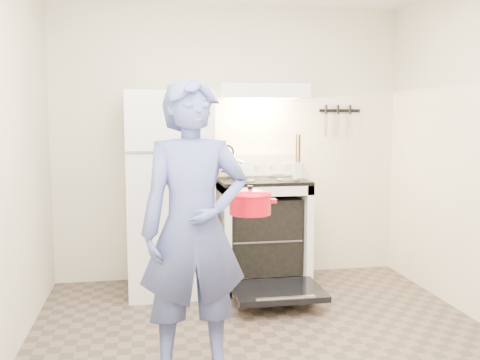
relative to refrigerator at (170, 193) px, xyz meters
name	(u,v)px	position (x,y,z in m)	size (l,w,h in m)	color
floor	(276,358)	(0.58, -1.45, -0.85)	(3.60, 3.60, 0.00)	brown
back_wall	(230,143)	(0.58, 0.35, 0.40)	(3.20, 0.02, 2.50)	beige
refrigerator	(170,193)	(0.00, 0.00, 0.00)	(0.70, 0.70, 1.70)	white
stove_body	(262,233)	(0.81, 0.02, -0.39)	(0.76, 0.65, 0.92)	white
cooktop	(262,180)	(0.81, 0.02, 0.09)	(0.76, 0.65, 0.03)	black
backsplash	(255,165)	(0.81, 0.31, 0.20)	(0.76, 0.07, 0.20)	white
oven_door	(278,291)	(0.81, -0.57, -0.72)	(0.70, 0.54, 0.04)	black
oven_rack	(262,236)	(0.81, 0.02, -0.41)	(0.60, 0.52, 0.01)	slate
range_hood	(261,92)	(0.81, 0.10, 0.86)	(0.76, 0.50, 0.12)	white
knife_strip	(340,111)	(1.63, 0.33, 0.70)	(0.40, 0.02, 0.03)	black
pizza_stone	(272,234)	(0.90, 0.02, -0.40)	(0.33, 0.33, 0.02)	#876548
tea_kettle	(227,162)	(0.51, 0.11, 0.25)	(0.24, 0.20, 0.30)	#BABBC0
utensil_jar	(298,170)	(1.07, -0.21, 0.20)	(0.09, 0.09, 0.13)	silver
person	(194,229)	(0.07, -1.55, 0.00)	(0.62, 0.41, 1.71)	#394D7D
dutch_oven	(250,205)	(0.46, -1.22, 0.08)	(0.34, 0.27, 0.22)	red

